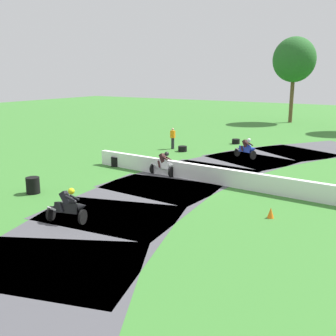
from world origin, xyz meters
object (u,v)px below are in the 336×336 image
(motorcycle_trailing_black, at_px, (69,206))
(tire_stack_near, at_px, (236,141))
(motorcycle_chase_white, at_px, (164,164))
(tire_stack_mid_a, at_px, (183,149))
(track_marshal, at_px, (173,138))
(tire_stack_far, at_px, (33,185))
(tire_stack_mid_b, at_px, (116,162))
(traffic_cone, at_px, (271,213))
(motorcycle_lead_blue, at_px, (247,149))

(motorcycle_trailing_black, height_order, tire_stack_near, motorcycle_trailing_black)
(tire_stack_near, bearing_deg, motorcycle_chase_white, -86.99)
(tire_stack_mid_a, xyz_separation_m, track_marshal, (-1.17, 0.51, 0.62))
(motorcycle_trailing_black, height_order, tire_stack_far, motorcycle_trailing_black)
(motorcycle_chase_white, xyz_separation_m, track_marshal, (-3.90, 7.33, 0.17))
(tire_stack_mid_b, distance_m, traffic_cone, 11.96)
(tire_stack_mid_b, height_order, track_marshal, track_marshal)
(tire_stack_mid_a, height_order, tire_stack_mid_b, tire_stack_mid_b)
(tire_stack_mid_a, bearing_deg, tire_stack_near, 68.24)
(motorcycle_chase_white, xyz_separation_m, tire_stack_mid_b, (-3.83, 0.29, -0.35))
(motorcycle_lead_blue, height_order, track_marshal, track_marshal)
(tire_stack_mid_a, relative_size, traffic_cone, 1.50)
(motorcycle_trailing_black, relative_size, tire_stack_mid_b, 2.80)
(motorcycle_lead_blue, height_order, tire_stack_mid_a, motorcycle_lead_blue)
(motorcycle_lead_blue, xyz_separation_m, tire_stack_mid_b, (-6.06, -6.80, -0.36))
(motorcycle_chase_white, relative_size, motorcycle_trailing_black, 1.02)
(motorcycle_chase_white, xyz_separation_m, tire_stack_near, (-0.63, 12.06, -0.45))
(motorcycle_lead_blue, relative_size, traffic_cone, 3.90)
(tire_stack_mid_b, relative_size, traffic_cone, 1.36)
(tire_stack_far, bearing_deg, motorcycle_lead_blue, 67.00)
(tire_stack_near, relative_size, tire_stack_mid_b, 1.06)
(motorcycle_lead_blue, height_order, tire_stack_mid_b, motorcycle_lead_blue)
(tire_stack_mid_b, xyz_separation_m, traffic_cone, (11.28, -3.97, -0.08))
(motorcycle_trailing_black, xyz_separation_m, tire_stack_mid_b, (-4.68, 8.62, -0.35))
(motorcycle_chase_white, distance_m, tire_stack_near, 12.08)
(motorcycle_trailing_black, relative_size, track_marshal, 1.03)
(motorcycle_lead_blue, bearing_deg, track_marshal, 177.72)
(track_marshal, relative_size, traffic_cone, 3.70)
(traffic_cone, bearing_deg, track_marshal, 135.86)
(motorcycle_lead_blue, height_order, motorcycle_chase_white, motorcycle_lead_blue)
(tire_stack_mid_a, relative_size, track_marshal, 0.40)
(motorcycle_trailing_black, bearing_deg, tire_stack_near, 94.17)
(tire_stack_far, distance_m, track_marshal, 13.77)
(motorcycle_chase_white, xyz_separation_m, tire_stack_far, (-3.52, -6.44, -0.25))
(tire_stack_mid_a, distance_m, tire_stack_far, 13.28)
(track_marshal, bearing_deg, tire_stack_far, -88.42)
(track_marshal, height_order, traffic_cone, track_marshal)
(tire_stack_mid_a, height_order, track_marshal, track_marshal)
(motorcycle_lead_blue, height_order, tire_stack_near, motorcycle_lead_blue)
(traffic_cone, bearing_deg, tire_stack_far, -165.90)
(motorcycle_lead_blue, xyz_separation_m, motorcycle_trailing_black, (-1.37, -15.42, -0.01))
(tire_stack_mid_a, xyz_separation_m, tire_stack_mid_b, (-1.11, -6.53, 0.10))
(track_marshal, bearing_deg, motorcycle_chase_white, -62.00)
(motorcycle_trailing_black, bearing_deg, motorcycle_lead_blue, 84.92)
(tire_stack_near, height_order, tire_stack_mid_a, same)
(motorcycle_trailing_black, xyz_separation_m, track_marshal, (-4.75, 15.66, 0.17))
(motorcycle_chase_white, bearing_deg, tire_stack_far, -118.64)
(tire_stack_near, distance_m, traffic_cone, 17.70)
(motorcycle_trailing_black, relative_size, tire_stack_mid_a, 2.55)
(tire_stack_far, relative_size, traffic_cone, 1.82)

